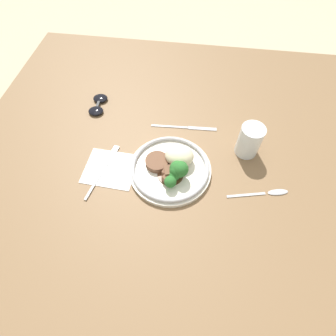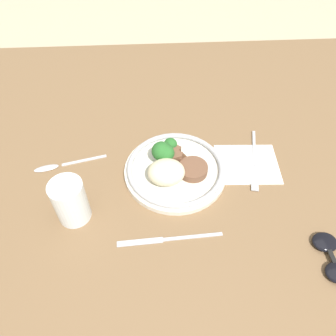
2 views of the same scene
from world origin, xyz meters
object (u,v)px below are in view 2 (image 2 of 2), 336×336
Objects in this scene: plate at (173,166)px; sunglasses at (332,257)px; knife at (166,239)px; spoon at (56,166)px; fork at (255,165)px; juice_glass at (71,203)px.

sunglasses is (-0.28, 0.23, -0.01)m from plate.
knife is 0.31m from sunglasses.
spoon reaches higher than knife.
spoon is (0.25, -0.20, 0.00)m from knife.
fork is 0.28m from knife.
plate reaches higher than spoon.
sunglasses is (-0.49, 0.12, -0.04)m from juice_glass.
fork is 1.81× the size of sunglasses.
plate is 1.39× the size of spoon.
spoon is (0.06, -0.14, -0.04)m from juice_glass.
juice_glass is 0.51× the size of fork.
plate is 0.36m from sunglasses.
plate is at bearing -101.71° from knife.
fork is at bearing -71.29° from sunglasses.
plate is at bearing -153.84° from juice_glass.
knife is at bearing 81.39° from plate.
knife is (0.03, 0.17, -0.02)m from plate.
fork is 0.92× the size of knife.
spoon is at bearing -65.37° from juice_glass.
juice_glass is 0.20m from knife.
juice_glass is at bearing 26.16° from plate.
fork is at bearing -177.42° from plate.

